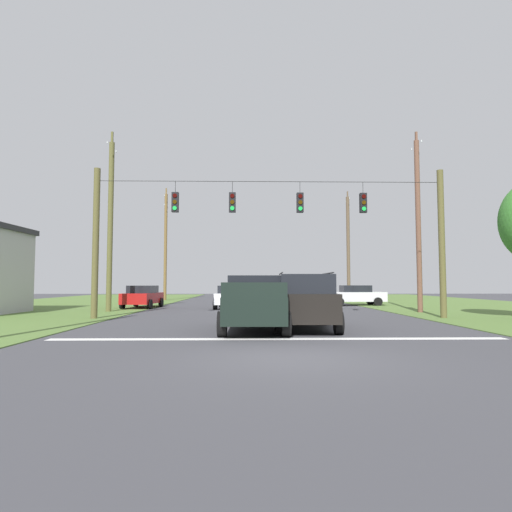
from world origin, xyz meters
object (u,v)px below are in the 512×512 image
at_px(suv_black, 304,300).
at_px(distant_car_far_parked, 143,296).
at_px(utility_pole_mid_left, 110,224).
at_px(utility_pole_far_left, 166,244).
at_px(pickup_truck, 254,303).
at_px(utility_pole_mid_right, 418,223).
at_px(distant_car_oncoming, 355,295).
at_px(overhead_signal_span, 270,235).
at_px(distant_car_crossing_white, 232,297).
at_px(utility_pole_far_right, 348,247).

bearing_deg(suv_black, distant_car_far_parked, 123.53).
relative_size(utility_pole_mid_left, utility_pole_far_left, 0.96).
height_order(pickup_truck, suv_black, suv_black).
height_order(utility_pole_mid_right, utility_pole_far_left, utility_pole_far_left).
bearing_deg(utility_pole_mid_left, distant_car_oncoming, 23.18).
relative_size(suv_black, distant_car_far_parked, 1.11).
relative_size(overhead_signal_span, utility_pole_far_left, 1.51).
distance_m(suv_black, distant_car_far_parked, 16.65).
bearing_deg(utility_pole_far_left, suv_black, -69.37).
height_order(distant_car_crossing_white, utility_pole_mid_left, utility_pole_mid_left).
bearing_deg(utility_pole_far_left, utility_pole_far_right, -1.63).
bearing_deg(utility_pole_mid_left, utility_pole_far_left, 89.91).
bearing_deg(overhead_signal_span, utility_pole_mid_right, 24.40).
xyz_separation_m(suv_black, utility_pole_mid_right, (7.78, 8.73, 4.08)).
xyz_separation_m(pickup_truck, distant_car_oncoming, (7.93, 17.09, -0.18)).
distance_m(pickup_truck, distant_car_crossing_white, 13.66).
relative_size(distant_car_oncoming, utility_pole_far_right, 0.40).
bearing_deg(utility_pole_far_right, overhead_signal_span, -112.22).
relative_size(distant_car_far_parked, utility_pole_mid_left, 0.41).
height_order(suv_black, utility_pole_mid_right, utility_pole_mid_right).
bearing_deg(distant_car_oncoming, utility_pole_mid_right, -78.19).
bearing_deg(utility_pole_mid_right, utility_pole_far_left, 134.44).
bearing_deg(pickup_truck, utility_pole_far_right, 70.07).
height_order(distant_car_oncoming, utility_pole_far_right, utility_pole_far_right).
distance_m(pickup_truck, utility_pole_mid_left, 13.79).
relative_size(distant_car_crossing_white, distant_car_far_parked, 1.00).
height_order(utility_pole_mid_right, utility_pole_mid_left, utility_pole_mid_left).
bearing_deg(distant_car_far_parked, suv_black, -56.47).
bearing_deg(distant_car_oncoming, overhead_signal_span, -120.54).
height_order(distant_car_far_parked, utility_pole_mid_right, utility_pole_mid_right).
distance_m(suv_black, utility_pole_far_right, 27.98).
xyz_separation_m(overhead_signal_span, distant_car_far_parked, (-8.19, 9.14, -3.20)).
xyz_separation_m(distant_car_crossing_white, utility_pole_far_left, (-7.05, 13.74, 4.76)).
bearing_deg(suv_black, distant_car_oncoming, 70.04).
height_order(pickup_truck, utility_pole_far_left, utility_pole_far_left).
bearing_deg(suv_black, utility_pole_far_left, 110.63).
distance_m(overhead_signal_span, pickup_truck, 5.94).
bearing_deg(distant_car_crossing_white, distant_car_oncoming, 20.73).
distance_m(distant_car_far_parked, utility_pole_mid_right, 18.26).
xyz_separation_m(overhead_signal_span, utility_pole_mid_left, (-9.20, 5.06, 1.21)).
xyz_separation_m(suv_black, distant_car_oncoming, (6.09, 16.78, -0.27)).
bearing_deg(pickup_truck, distant_car_crossing_white, 95.40).
height_order(pickup_truck, distant_car_crossing_white, pickup_truck).
xyz_separation_m(utility_pole_mid_left, utility_pole_far_left, (0.03, 17.23, 0.35)).
bearing_deg(utility_pole_mid_right, overhead_signal_span, -155.60).
relative_size(overhead_signal_span, suv_black, 3.46).
relative_size(suv_black, distant_car_crossing_white, 1.10).
height_order(overhead_signal_span, utility_pole_mid_left, utility_pole_mid_left).
xyz_separation_m(utility_pole_far_right, utility_pole_mid_left, (-18.09, -16.72, -0.05)).
bearing_deg(utility_pole_mid_left, pickup_truck, -50.40).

